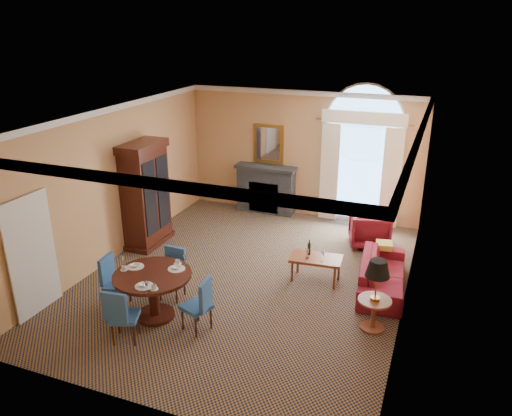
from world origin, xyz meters
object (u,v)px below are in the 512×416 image
at_px(sofa, 382,274).
at_px(armchair, 369,228).
at_px(armoire, 145,196).
at_px(coffee_table, 316,259).
at_px(dining_table, 153,286).
at_px(side_table, 376,286).

bearing_deg(sofa, armchair, 11.34).
bearing_deg(armchair, armoire, 4.08).
height_order(armchair, coffee_table, coffee_table).
distance_m(dining_table, sofa, 4.25).
height_order(dining_table, side_table, side_table).
relative_size(armchair, side_table, 0.72).
xyz_separation_m(armoire, armchair, (4.72, 1.71, -0.74)).
bearing_deg(side_table, armchair, 100.40).
bearing_deg(sofa, armoire, 83.10).
height_order(sofa, coffee_table, coffee_table).
relative_size(dining_table, coffee_table, 1.28).
bearing_deg(side_table, dining_table, -164.31).
bearing_deg(coffee_table, side_table, -48.37).
distance_m(armoire, dining_table, 3.17).
relative_size(dining_table, side_table, 1.07).
bearing_deg(sofa, dining_table, 119.42).
distance_m(armoire, coffee_table, 4.08).
relative_size(armoire, side_table, 1.92).
xyz_separation_m(dining_table, side_table, (3.55, 1.00, 0.20)).
height_order(dining_table, armchair, dining_table).
bearing_deg(armchair, side_table, 84.57).
distance_m(sofa, armchair, 1.96).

